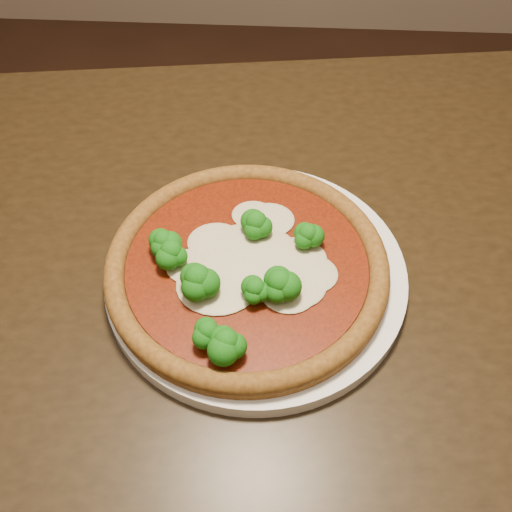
{
  "coord_description": "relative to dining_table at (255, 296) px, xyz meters",
  "views": [
    {
      "loc": [
        0.16,
        -0.32,
        1.28
      ],
      "look_at": [
        0.14,
        0.08,
        0.79
      ],
      "focal_mm": 40.0,
      "sensor_mm": 36.0,
      "label": 1
    }
  ],
  "objects": [
    {
      "name": "plate",
      "position": [
        0.0,
        -0.04,
        0.11
      ],
      "size": [
        0.34,
        0.34,
        0.02
      ],
      "primitive_type": "cylinder",
      "color": "white",
      "rests_on": "dining_table"
    },
    {
      "name": "pizza",
      "position": [
        -0.01,
        -0.05,
        0.13
      ],
      "size": [
        0.32,
        0.32,
        0.06
      ],
      "rotation": [
        0.0,
        0.0,
        -0.1
      ],
      "color": "brown",
      "rests_on": "plate"
    },
    {
      "name": "dining_table",
      "position": [
        0.0,
        0.0,
        0.0
      ],
      "size": [
        1.34,
        0.97,
        0.75
      ],
      "rotation": [
        0.0,
        0.0,
        0.13
      ],
      "color": "black",
      "rests_on": "floor"
    }
  ]
}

